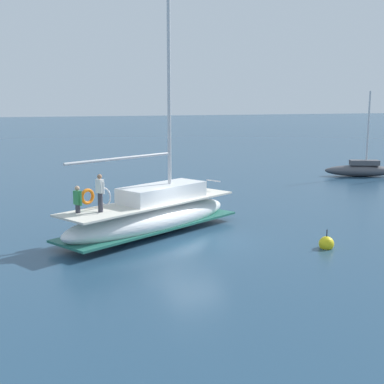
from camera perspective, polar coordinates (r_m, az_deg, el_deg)
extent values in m
plane|color=navy|center=(22.27, 0.28, -5.48)|extent=(400.00, 400.00, 0.00)
ellipsoid|color=white|center=(23.39, -4.52, -2.99)|extent=(6.26, 9.71, 1.40)
cube|color=#236656|center=(23.46, -4.51, -3.74)|extent=(6.20, 9.55, 0.10)
cube|color=beige|center=(23.23, -4.54, -1.21)|extent=(5.88, 9.19, 0.08)
cube|color=white|center=(23.66, -3.30, -0.03)|extent=(3.36, 4.62, 0.70)
cylinder|color=silver|center=(23.70, -2.59, 13.92)|extent=(0.16, 0.16, 12.18)
cylinder|color=#B7B7BC|center=(21.80, -7.81, 3.74)|extent=(2.56, 5.26, 0.12)
cylinder|color=silver|center=(26.34, 2.39, 1.27)|extent=(0.84, 0.44, 0.06)
torus|color=orange|center=(22.35, -11.55, -0.50)|extent=(0.42, 0.69, 0.70)
cylinder|color=#33333D|center=(21.30, -10.16, -1.15)|extent=(0.20, 0.20, 0.80)
cube|color=white|center=(21.18, -10.21, 0.65)|extent=(0.37, 0.32, 0.56)
sphere|color=#9E7051|center=(21.12, -10.25, 1.70)|extent=(0.20, 0.20, 0.20)
cylinder|color=white|center=(21.36, -10.57, 0.58)|extent=(0.09, 0.09, 0.50)
cylinder|color=white|center=(21.02, -9.84, 0.45)|extent=(0.09, 0.09, 0.50)
cylinder|color=#33333D|center=(21.35, -12.57, -1.83)|extent=(0.20, 0.20, 0.35)
cube|color=#338C4C|center=(21.27, -12.62, -0.63)|extent=(0.37, 0.32, 0.56)
sphere|color=tan|center=(21.20, -12.66, 0.41)|extent=(0.20, 0.20, 0.20)
cylinder|color=#338C4C|center=(21.45, -12.95, -0.68)|extent=(0.09, 0.09, 0.50)
cylinder|color=#338C4C|center=(21.10, -12.26, -0.83)|extent=(0.09, 0.09, 0.50)
torus|color=silver|center=(21.41, -9.67, -0.48)|extent=(0.71, 0.38, 0.76)
ellipsoid|color=#4C4C51|center=(43.67, 18.21, 2.27)|extent=(3.77, 5.67, 0.92)
cube|color=#4C4C51|center=(43.66, 18.62, 3.12)|extent=(1.81, 2.42, 0.40)
cylinder|color=silver|center=(43.48, 19.00, 6.70)|extent=(0.14, 0.14, 5.88)
sphere|color=yellow|center=(21.88, 14.72, -5.59)|extent=(0.62, 0.62, 0.62)
cylinder|color=black|center=(21.81, 14.75, -4.83)|extent=(0.04, 0.04, 0.60)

